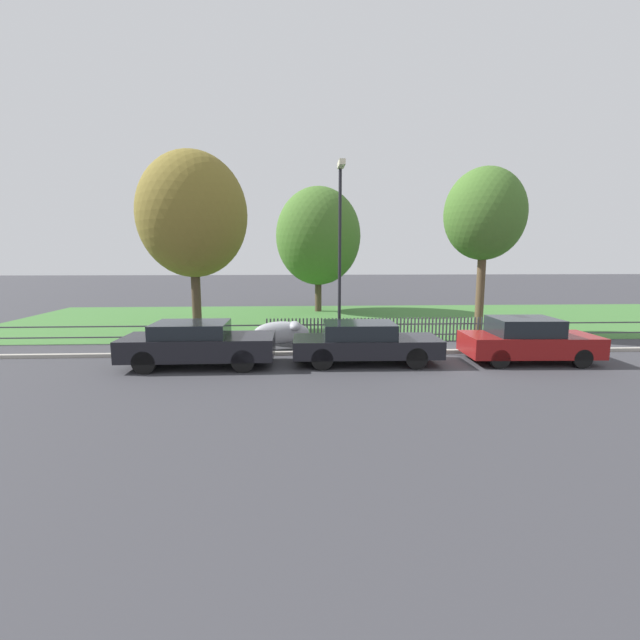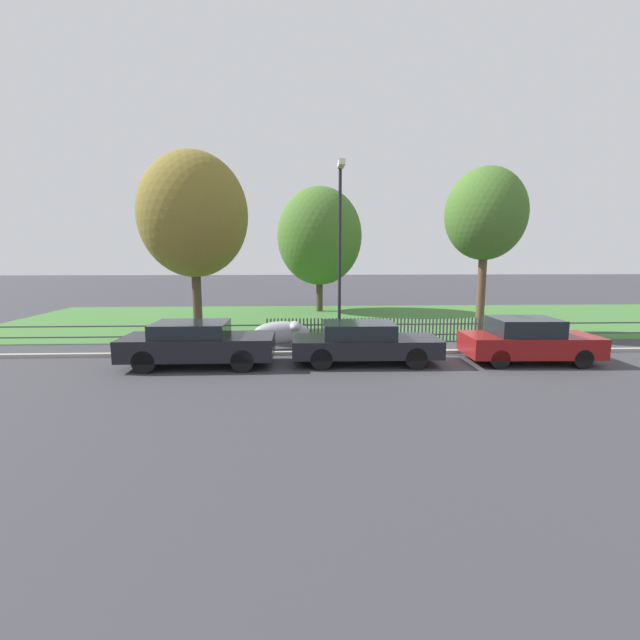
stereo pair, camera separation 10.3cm
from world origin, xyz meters
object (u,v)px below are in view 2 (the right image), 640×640
at_px(parked_car_black_saloon, 364,342).
at_px(parked_car_navy_estate, 528,340).
at_px(covered_motorcycle, 283,332).
at_px(tree_mid_park, 485,215).
at_px(tree_nearest_kerb, 193,215).
at_px(street_lamp, 340,238).
at_px(tree_behind_motorcycle, 319,236).
at_px(parked_car_silver_hatchback, 197,343).

distance_m(parked_car_black_saloon, parked_car_navy_estate, 5.22).
bearing_deg(covered_motorcycle, tree_mid_park, 12.89).
relative_size(tree_nearest_kerb, street_lamp, 1.19).
distance_m(covered_motorcycle, tree_nearest_kerb, 6.56).
distance_m(parked_car_black_saloon, street_lamp, 3.71).
height_order(parked_car_navy_estate, tree_behind_motorcycle, tree_behind_motorcycle).
bearing_deg(street_lamp, covered_motorcycle, 165.59).
bearing_deg(parked_car_black_saloon, parked_car_silver_hatchback, -178.24).
height_order(parked_car_navy_estate, tree_nearest_kerb, tree_nearest_kerb).
xyz_separation_m(parked_car_black_saloon, parked_car_navy_estate, (5.22, -0.07, 0.03)).
distance_m(parked_car_silver_hatchback, street_lamp, 5.81).
height_order(covered_motorcycle, tree_nearest_kerb, tree_nearest_kerb).
xyz_separation_m(parked_car_silver_hatchback, tree_behind_motorcycle, (4.28, 12.80, 3.76)).
height_order(tree_nearest_kerb, tree_mid_park, tree_nearest_kerb).
height_order(parked_car_navy_estate, street_lamp, street_lamp).
height_order(parked_car_navy_estate, tree_mid_park, tree_mid_park).
distance_m(parked_car_navy_estate, street_lamp, 6.90).
distance_m(tree_nearest_kerb, tree_mid_park, 12.03).
bearing_deg(tree_behind_motorcycle, parked_car_navy_estate, -64.57).
height_order(parked_car_black_saloon, tree_mid_park, tree_mid_park).
relative_size(parked_car_black_saloon, covered_motorcycle, 2.21).
height_order(parked_car_black_saloon, covered_motorcycle, parked_car_black_saloon).
height_order(tree_nearest_kerb, street_lamp, tree_nearest_kerb).
distance_m(parked_car_silver_hatchback, tree_mid_park, 12.51).
bearing_deg(covered_motorcycle, tree_nearest_kerb, 136.42).
bearing_deg(parked_car_navy_estate, covered_motorcycle, 166.26).
bearing_deg(parked_car_navy_estate, parked_car_silver_hatchback, -178.13).
bearing_deg(tree_mid_park, parked_car_black_saloon, -140.66).
bearing_deg(tree_nearest_kerb, parked_car_black_saloon, -39.29).
distance_m(tree_nearest_kerb, street_lamp, 6.88).
bearing_deg(parked_car_navy_estate, parked_car_black_saloon, -178.97).
relative_size(parked_car_navy_estate, tree_mid_park, 0.59).
bearing_deg(tree_behind_motorcycle, parked_car_black_saloon, -86.12).
relative_size(parked_car_navy_estate, street_lamp, 0.64).
distance_m(covered_motorcycle, tree_behind_motorcycle, 11.42).
height_order(parked_car_silver_hatchback, covered_motorcycle, parked_car_silver_hatchback).
distance_m(tree_mid_park, street_lamp, 7.03).
distance_m(parked_car_silver_hatchback, parked_car_navy_estate, 10.37).
distance_m(parked_car_silver_hatchback, tree_behind_motorcycle, 14.01).
height_order(covered_motorcycle, tree_mid_park, tree_mid_park).
relative_size(parked_car_silver_hatchback, parked_car_navy_estate, 1.11).
distance_m(parked_car_black_saloon, tree_behind_motorcycle, 13.30).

